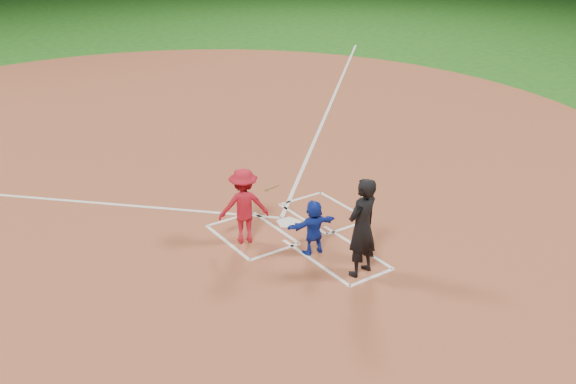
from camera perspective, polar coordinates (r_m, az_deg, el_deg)
ground at (r=14.40m, az=0.08°, el=-2.81°), size 120.00×120.00×0.00m
home_plate_dirt at (r=19.23m, az=-10.18°, el=3.94°), size 28.00×28.00×0.01m
home_plate at (r=14.40m, az=0.08°, el=-2.74°), size 0.60×0.60×0.02m
catcher at (r=12.97m, az=2.29°, el=-3.14°), size 1.11×0.49×1.16m
umpire at (r=12.13m, az=6.60°, el=-3.15°), size 0.80×0.60×1.98m
chalk_markings at (r=18.62m, az=-9.24°, el=3.35°), size 28.35×17.32×0.01m
batter_at_plate at (r=13.33m, az=-3.95°, el=-1.23°), size 1.55×0.96×1.63m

